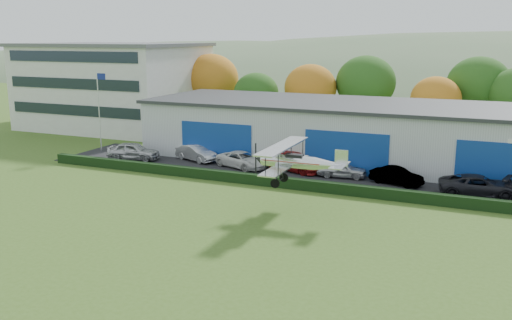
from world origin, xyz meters
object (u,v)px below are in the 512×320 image
at_px(car_5, 396,176).
at_px(car_6, 479,186).
at_px(hangar, 363,132).
at_px(car_4, 342,169).
at_px(car_3, 294,161).
at_px(car_2, 242,160).
at_px(office_block, 115,85).
at_px(flagpole, 100,103).
at_px(biplane, 296,161).
at_px(car_1, 196,153).
at_px(car_0, 133,151).

height_order(car_5, car_6, car_6).
distance_m(hangar, car_4, 7.36).
bearing_deg(car_4, car_6, -104.98).
distance_m(car_3, car_4, 4.40).
xyz_separation_m(car_2, car_4, (8.83, 0.11, -0.01)).
height_order(office_block, flagpole, office_block).
distance_m(car_2, car_4, 8.83).
bearing_deg(car_2, office_block, 79.63).
bearing_deg(office_block, biplane, -36.72).
bearing_deg(car_5, flagpole, 102.35).
height_order(car_1, car_6, car_6).
bearing_deg(car_0, car_4, -97.47).
distance_m(car_1, car_2, 5.07).
bearing_deg(hangar, car_5, -59.72).
bearing_deg(car_0, office_block, 30.26).
relative_size(car_1, car_3, 0.81).
xyz_separation_m(office_block, car_6, (43.38, -15.61, -4.40)).
bearing_deg(biplane, car_2, 128.98).
xyz_separation_m(office_block, flagpole, (8.12, -13.00, -0.43)).
bearing_deg(hangar, car_2, -140.76).
distance_m(car_2, car_3, 4.54).
xyz_separation_m(car_2, car_3, (4.48, 0.75, 0.11)).
bearing_deg(car_3, car_4, -80.40).
distance_m(car_5, car_6, 6.04).
bearing_deg(car_3, flagpole, 106.55).
bearing_deg(car_5, car_6, -84.09).
relative_size(hangar, car_5, 10.05).
distance_m(hangar, car_3, 8.00).
bearing_deg(hangar, car_4, -90.02).
relative_size(car_5, car_6, 0.73).
distance_m(office_block, car_1, 23.82).
height_order(flagpole, car_3, flagpole).
distance_m(car_1, car_5, 18.31).
bearing_deg(car_6, office_block, 59.69).
bearing_deg(car_6, car_3, 71.28).
xyz_separation_m(hangar, car_3, (-4.35, -6.47, -1.82)).
bearing_deg(car_4, car_5, -103.06).
height_order(car_1, car_3, car_3).
xyz_separation_m(flagpole, biplane, (24.50, -11.33, -1.29)).
xyz_separation_m(hangar, car_5, (4.43, -7.59, -1.94)).
xyz_separation_m(car_1, biplane, (13.46, -10.89, 2.72)).
height_order(hangar, biplane, hangar).
height_order(car_2, biplane, biplane).
height_order(car_0, car_5, car_0).
xyz_separation_m(car_6, biplane, (-10.76, -8.72, 2.68)).
xyz_separation_m(car_1, car_3, (9.49, -0.05, 0.06)).
xyz_separation_m(hangar, car_1, (-13.84, -6.42, -1.88)).
bearing_deg(car_5, car_4, 99.24).
distance_m(car_4, car_6, 10.49).
bearing_deg(flagpole, hangar, 13.51).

